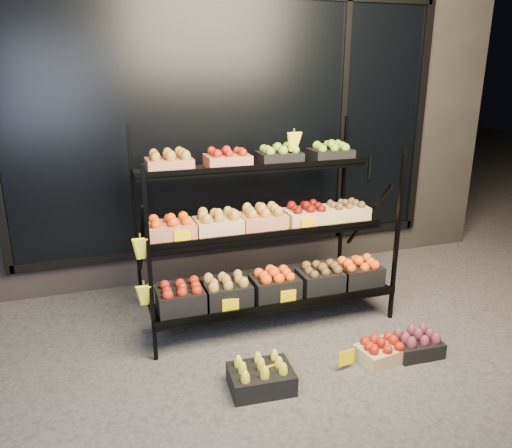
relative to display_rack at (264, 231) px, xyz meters
name	(u,v)px	position (x,y,z in m)	size (l,w,h in m)	color
ground	(290,348)	(0.01, -0.60, -0.79)	(24.00, 24.00, 0.00)	#514F4C
building	(208,99)	(0.01, 1.99, 0.96)	(6.00, 2.08, 3.50)	#2D2826
display_rack	(264,231)	(0.00, 0.00, 0.00)	(2.18, 1.02, 1.69)	black
tag_floor_a	(269,378)	(-0.31, -1.00, -0.73)	(0.13, 0.01, 0.12)	#FFC200
tag_floor_b	(346,362)	(0.29, -1.00, -0.73)	(0.13, 0.01, 0.12)	#FFC200
floor_crate_midleft	(261,376)	(-0.38, -1.01, -0.69)	(0.45, 0.35, 0.21)	black
floor_crate_midright	(381,350)	(0.59, -0.97, -0.70)	(0.37, 0.30, 0.18)	tan
floor_crate_right	(416,344)	(0.90, -0.98, -0.70)	(0.37, 0.28, 0.19)	black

